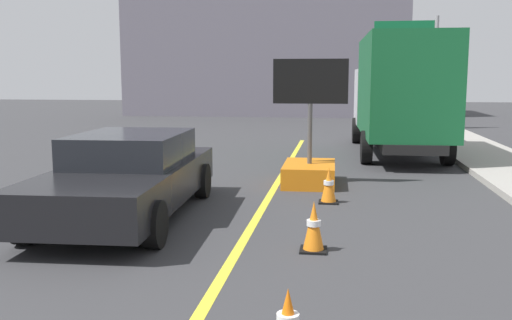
{
  "coord_description": "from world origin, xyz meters",
  "views": [
    {
      "loc": [
        1.3,
        2.94,
        2.3
      ],
      "look_at": [
        0.63,
        7.63,
        1.61
      ],
      "focal_mm": 40.0,
      "sensor_mm": 36.0,
      "label": 1
    }
  ],
  "objects": [
    {
      "name": "traffic_cone_curbside",
      "position": [
        1.16,
        13.38,
        0.33
      ],
      "size": [
        0.36,
        0.36,
        0.67
      ],
      "color": "black",
      "rests_on": "ground"
    },
    {
      "name": "highway_guide_sign",
      "position": [
        4.73,
        29.41,
        3.42
      ],
      "size": [
        2.79,
        0.18,
        5.0
      ],
      "color": "gray",
      "rests_on": "ground"
    },
    {
      "name": "far_building_block",
      "position": [
        -3.25,
        39.48,
        4.25
      ],
      "size": [
        17.04,
        6.43,
        8.49
      ],
      "primitive_type": "cube",
      "color": "slate",
      "rests_on": "ground"
    },
    {
      "name": "arrow_board_trailer",
      "position": [
        0.7,
        15.25,
        0.48
      ],
      "size": [
        1.6,
        1.81,
        2.7
      ],
      "color": "orange",
      "rests_on": "ground"
    },
    {
      "name": "traffic_cone_far_lane",
      "position": [
        1.01,
        10.35,
        0.33
      ],
      "size": [
        0.36,
        0.36,
        0.68
      ],
      "color": "black",
      "rests_on": "ground"
    },
    {
      "name": "box_truck",
      "position": [
        3.08,
        20.5,
        1.86
      ],
      "size": [
        2.53,
        7.86,
        3.45
      ],
      "color": "black",
      "rests_on": "ground"
    },
    {
      "name": "pickup_car",
      "position": [
        -2.13,
        11.86,
        0.7
      ],
      "size": [
        2.23,
        5.11,
        1.38
      ],
      "color": "black",
      "rests_on": "ground"
    }
  ]
}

